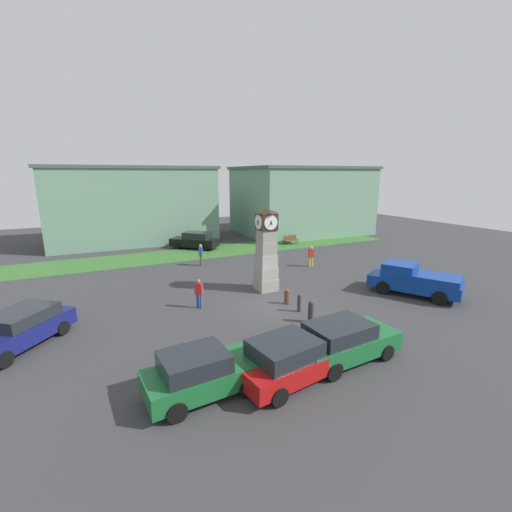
{
  "coord_description": "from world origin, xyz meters",
  "views": [
    {
      "loc": [
        -8.85,
        -15.66,
        7.15
      ],
      "look_at": [
        0.31,
        2.99,
        2.14
      ],
      "focal_mm": 24.0,
      "sensor_mm": 36.0,
      "label": 1
    }
  ],
  "objects_px": {
    "car_navy_sedan": "(201,373)",
    "pedestrian_by_cars": "(201,253)",
    "clock_tower": "(266,252)",
    "car_by_building": "(343,341)",
    "bench": "(291,239)",
    "car_silver_hatch": "(18,329)",
    "pickup_truck": "(414,280)",
    "pedestrian_crossing_lot": "(199,292)",
    "car_near_tower": "(289,359)",
    "car_far_lot": "(195,240)",
    "bollard_far_row": "(287,296)",
    "bollard_mid_row": "(299,303)",
    "bollard_near_tower": "(311,311)",
    "pedestrian_near_bench": "(311,255)"
  },
  "relations": [
    {
      "from": "car_near_tower",
      "to": "pickup_truck",
      "type": "distance_m",
      "value": 12.17
    },
    {
      "from": "car_navy_sedan",
      "to": "bench",
      "type": "bearing_deg",
      "value": 51.5
    },
    {
      "from": "car_near_tower",
      "to": "bench",
      "type": "bearing_deg",
      "value": 58.0
    },
    {
      "from": "bollard_near_tower",
      "to": "bench",
      "type": "height_order",
      "value": "bollard_near_tower"
    },
    {
      "from": "bench",
      "to": "pedestrian_by_cars",
      "type": "relative_size",
      "value": 0.95
    },
    {
      "from": "clock_tower",
      "to": "bench",
      "type": "bearing_deg",
      "value": 52.05
    },
    {
      "from": "pedestrian_crossing_lot",
      "to": "bench",
      "type": "bearing_deg",
      "value": 42.65
    },
    {
      "from": "car_navy_sedan",
      "to": "pedestrian_by_cars",
      "type": "bearing_deg",
      "value": 72.77
    },
    {
      "from": "bollard_far_row",
      "to": "car_far_lot",
      "type": "relative_size",
      "value": 0.2
    },
    {
      "from": "car_far_lot",
      "to": "pedestrian_by_cars",
      "type": "bearing_deg",
      "value": -102.38
    },
    {
      "from": "car_near_tower",
      "to": "car_far_lot",
      "type": "xyz_separation_m",
      "value": [
        3.24,
        22.7,
        0.04
      ]
    },
    {
      "from": "car_navy_sedan",
      "to": "car_far_lot",
      "type": "distance_m",
      "value": 23.03
    },
    {
      "from": "bollard_near_tower",
      "to": "bollard_far_row",
      "type": "distance_m",
      "value": 2.63
    },
    {
      "from": "car_far_lot",
      "to": "car_navy_sedan",
      "type": "bearing_deg",
      "value": -105.87
    },
    {
      "from": "pedestrian_crossing_lot",
      "to": "pickup_truck",
      "type": "bearing_deg",
      "value": -16.46
    },
    {
      "from": "car_near_tower",
      "to": "bench",
      "type": "distance_m",
      "value": 24.12
    },
    {
      "from": "car_near_tower",
      "to": "pickup_truck",
      "type": "height_order",
      "value": "pickup_truck"
    },
    {
      "from": "bollard_far_row",
      "to": "pickup_truck",
      "type": "relative_size",
      "value": 0.16
    },
    {
      "from": "car_navy_sedan",
      "to": "car_far_lot",
      "type": "height_order",
      "value": "car_far_lot"
    },
    {
      "from": "clock_tower",
      "to": "car_silver_hatch",
      "type": "bearing_deg",
      "value": -171.99
    },
    {
      "from": "clock_tower",
      "to": "pedestrian_crossing_lot",
      "type": "relative_size",
      "value": 3.14
    },
    {
      "from": "bollard_near_tower",
      "to": "pedestrian_by_cars",
      "type": "xyz_separation_m",
      "value": [
        -1.65,
        12.71,
        0.43
      ]
    },
    {
      "from": "bollard_far_row",
      "to": "bench",
      "type": "xyz_separation_m",
      "value": [
        9.07,
        14.17,
        0.08
      ]
    },
    {
      "from": "car_silver_hatch",
      "to": "pedestrian_by_cars",
      "type": "distance_m",
      "value": 14.25
    },
    {
      "from": "bollard_near_tower",
      "to": "bollard_mid_row",
      "type": "bearing_deg",
      "value": 80.71
    },
    {
      "from": "bollard_mid_row",
      "to": "car_by_building",
      "type": "bearing_deg",
      "value": -103.1
    },
    {
      "from": "bollard_mid_row",
      "to": "pedestrian_crossing_lot",
      "type": "distance_m",
      "value": 5.43
    },
    {
      "from": "bollard_far_row",
      "to": "car_silver_hatch",
      "type": "bearing_deg",
      "value": 176.19
    },
    {
      "from": "car_by_building",
      "to": "car_silver_hatch",
      "type": "height_order",
      "value": "car_by_building"
    },
    {
      "from": "clock_tower",
      "to": "bollard_far_row",
      "type": "distance_m",
      "value": 3.31
    },
    {
      "from": "car_far_lot",
      "to": "car_by_building",
      "type": "bearing_deg",
      "value": -91.62
    },
    {
      "from": "car_silver_hatch",
      "to": "pedestrian_near_bench",
      "type": "relative_size",
      "value": 2.92
    },
    {
      "from": "bollard_mid_row",
      "to": "pedestrian_by_cars",
      "type": "bearing_deg",
      "value": 99.41
    },
    {
      "from": "car_by_building",
      "to": "bench",
      "type": "relative_size",
      "value": 2.75
    },
    {
      "from": "car_near_tower",
      "to": "car_by_building",
      "type": "bearing_deg",
      "value": 4.68
    },
    {
      "from": "bollard_far_row",
      "to": "car_silver_hatch",
      "type": "relative_size",
      "value": 0.19
    },
    {
      "from": "bench",
      "to": "pedestrian_near_bench",
      "type": "distance_m",
      "value": 8.8
    },
    {
      "from": "bench",
      "to": "pedestrian_crossing_lot",
      "type": "height_order",
      "value": "pedestrian_crossing_lot"
    },
    {
      "from": "car_silver_hatch",
      "to": "pickup_truck",
      "type": "relative_size",
      "value": 0.87
    },
    {
      "from": "bollard_mid_row",
      "to": "pedestrian_by_cars",
      "type": "xyz_separation_m",
      "value": [
        -1.88,
        11.33,
        0.5
      ]
    },
    {
      "from": "car_navy_sedan",
      "to": "pedestrian_by_cars",
      "type": "xyz_separation_m",
      "value": [
        4.91,
        15.83,
        0.21
      ]
    },
    {
      "from": "bollard_near_tower",
      "to": "car_navy_sedan",
      "type": "distance_m",
      "value": 7.27
    },
    {
      "from": "bollard_near_tower",
      "to": "bollard_far_row",
      "type": "bearing_deg",
      "value": 85.41
    },
    {
      "from": "pedestrian_near_bench",
      "to": "pedestrian_by_cars",
      "type": "relative_size",
      "value": 0.94
    },
    {
      "from": "clock_tower",
      "to": "car_by_building",
      "type": "xyz_separation_m",
      "value": [
        -1.18,
        -8.71,
        -1.63
      ]
    },
    {
      "from": "pedestrian_by_cars",
      "to": "car_by_building",
      "type": "bearing_deg",
      "value": -87.33
    },
    {
      "from": "car_silver_hatch",
      "to": "pedestrian_crossing_lot",
      "type": "relative_size",
      "value": 2.91
    },
    {
      "from": "clock_tower",
      "to": "pedestrian_by_cars",
      "type": "distance_m",
      "value": 7.83
    },
    {
      "from": "car_far_lot",
      "to": "car_silver_hatch",
      "type": "xyz_separation_m",
      "value": [
        -12.23,
        -15.57,
        -0.04
      ]
    },
    {
      "from": "bollard_mid_row",
      "to": "bench",
      "type": "relative_size",
      "value": 0.59
    }
  ]
}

